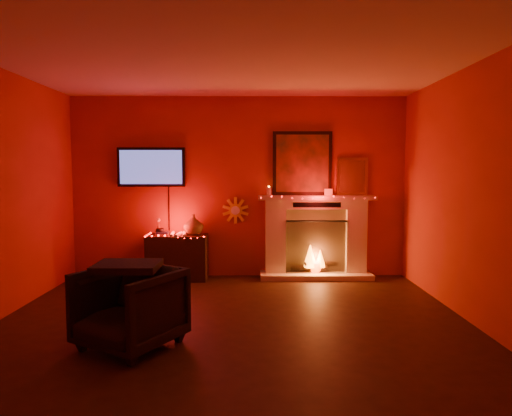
{
  "coord_description": "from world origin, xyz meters",
  "views": [
    {
      "loc": [
        0.22,
        -4.36,
        1.59
      ],
      "look_at": [
        0.25,
        1.7,
        1.1
      ],
      "focal_mm": 32.0,
      "sensor_mm": 36.0,
      "label": 1
    }
  ],
  "objects": [
    {
      "name": "console_table",
      "position": [
        -0.88,
        2.26,
        0.39
      ],
      "size": [
        0.87,
        0.55,
        0.96
      ],
      "color": "black",
      "rests_on": "floor"
    },
    {
      "name": "armchair",
      "position": [
        -0.9,
        -0.34,
        0.36
      ],
      "size": [
        1.07,
        1.08,
        0.72
      ],
      "primitive_type": "imported",
      "rotation": [
        0.0,
        0.0,
        -0.53
      ],
      "color": "black",
      "rests_on": "floor"
    },
    {
      "name": "sunburst_clock",
      "position": [
        -0.05,
        2.48,
        1.0
      ],
      "size": [
        0.4,
        0.03,
        0.4
      ],
      "color": "yellow",
      "rests_on": "room"
    },
    {
      "name": "fireplace",
      "position": [
        1.14,
        2.39,
        0.72
      ],
      "size": [
        1.72,
        0.4,
        2.18
      ],
      "color": "beige",
      "rests_on": "floor"
    },
    {
      "name": "room",
      "position": [
        0.0,
        0.0,
        1.35
      ],
      "size": [
        5.0,
        5.0,
        5.0
      ],
      "color": "black",
      "rests_on": "ground"
    },
    {
      "name": "tv",
      "position": [
        -1.3,
        2.45,
        1.65
      ],
      "size": [
        1.0,
        0.07,
        1.24
      ],
      "color": "black",
      "rests_on": "room"
    }
  ]
}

